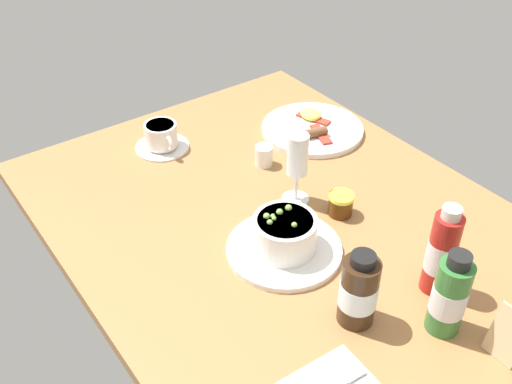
# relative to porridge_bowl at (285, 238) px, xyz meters

# --- Properties ---
(ground_plane) EXTENTS (1.10, 0.84, 0.03)m
(ground_plane) POSITION_rel_porridge_bowl_xyz_m (-0.07, 0.06, -0.05)
(ground_plane) COLOR #9E6B3D
(porridge_bowl) EXTENTS (0.22, 0.22, 0.09)m
(porridge_bowl) POSITION_rel_porridge_bowl_xyz_m (0.00, 0.00, 0.00)
(porridge_bowl) COLOR white
(porridge_bowl) RESTS_ON ground_plane
(coffee_cup) EXTENTS (0.13, 0.13, 0.06)m
(coffee_cup) POSITION_rel_porridge_bowl_xyz_m (-0.46, -0.01, -0.01)
(coffee_cup) COLOR white
(coffee_cup) RESTS_ON ground_plane
(creamer_jug) EXTENTS (0.05, 0.04, 0.05)m
(creamer_jug) POSITION_rel_porridge_bowl_xyz_m (-0.26, 0.15, -0.01)
(creamer_jug) COLOR white
(creamer_jug) RESTS_ON ground_plane
(wine_glass) EXTENTS (0.06, 0.06, 0.16)m
(wine_glass) POSITION_rel_porridge_bowl_xyz_m (-0.11, 0.12, 0.07)
(wine_glass) COLOR white
(wine_glass) RESTS_ON ground_plane
(jam_jar) EXTENTS (0.05, 0.05, 0.05)m
(jam_jar) POSITION_rel_porridge_bowl_xyz_m (-0.02, 0.16, -0.01)
(jam_jar) COLOR #4C2A0C
(jam_jar) RESTS_ON ground_plane
(sauce_bottle_green) EXTENTS (0.06, 0.06, 0.16)m
(sauce_bottle_green) POSITION_rel_porridge_bowl_xyz_m (0.30, 0.10, 0.04)
(sauce_bottle_green) COLOR #337233
(sauce_bottle_green) RESTS_ON ground_plane
(sauce_bottle_red) EXTENTS (0.05, 0.05, 0.18)m
(sauce_bottle_red) POSITION_rel_porridge_bowl_xyz_m (0.23, 0.16, 0.05)
(sauce_bottle_red) COLOR #B21E19
(sauce_bottle_red) RESTS_ON ground_plane
(sauce_bottle_brown) EXTENTS (0.06, 0.06, 0.14)m
(sauce_bottle_brown) POSITION_rel_porridge_bowl_xyz_m (0.20, -0.01, 0.03)
(sauce_bottle_brown) COLOR #382314
(sauce_bottle_brown) RESTS_ON ground_plane
(breakfast_plate) EXTENTS (0.25, 0.25, 0.04)m
(breakfast_plate) POSITION_rel_porridge_bowl_xyz_m (-0.31, 0.33, -0.03)
(breakfast_plate) COLOR white
(breakfast_plate) RESTS_ON ground_plane
(menu_card) EXTENTS (0.06, 0.05, 0.09)m
(menu_card) POSITION_rel_porridge_bowl_xyz_m (0.39, 0.14, 0.01)
(menu_card) COLOR tan
(menu_card) RESTS_ON ground_plane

